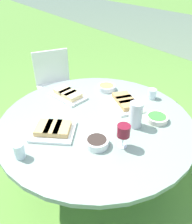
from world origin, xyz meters
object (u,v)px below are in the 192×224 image
chair_near_right (55,82)px  water_pitcher (136,115)px  handbag (172,118)px  wine_glass (124,131)px  dining_table (96,128)px

chair_near_right → water_pitcher: (1.46, -0.06, 0.33)m
chair_near_right → handbag: 1.55m
wine_glass → handbag: bearing=111.6°
wine_glass → handbag: wine_glass is taller
chair_near_right → wine_glass: size_ratio=5.33×
dining_table → water_pitcher: (0.23, 0.18, 0.19)m
handbag → chair_near_right: bearing=-134.0°
dining_table → chair_near_right: 1.25m
chair_near_right → handbag: size_ratio=2.42×
chair_near_right → water_pitcher: size_ratio=4.61×
chair_near_right → wine_glass: (1.57, -0.27, 0.36)m
chair_near_right → wine_glass: 1.64m
dining_table → chair_near_right: (-1.22, 0.23, -0.15)m
dining_table → water_pitcher: size_ratio=7.59×
dining_table → chair_near_right: bearing=169.1°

